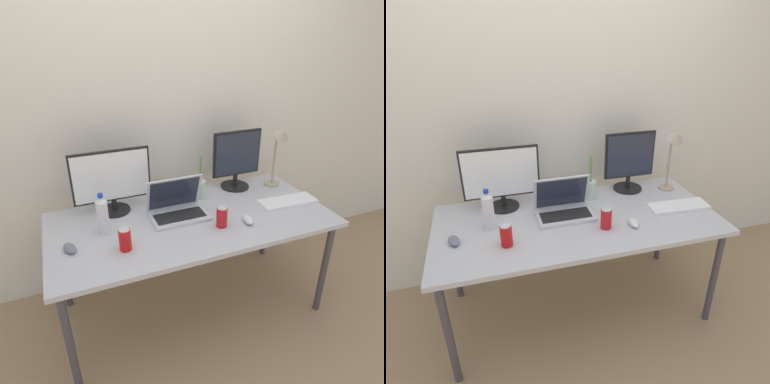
% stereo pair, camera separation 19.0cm
% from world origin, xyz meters
% --- Properties ---
extents(ground_plane, '(16.00, 16.00, 0.00)m').
position_xyz_m(ground_plane, '(0.00, 0.00, 0.00)').
color(ground_plane, '#9E7F5B').
extents(wall_back, '(7.00, 0.08, 2.60)m').
position_xyz_m(wall_back, '(0.00, 0.59, 1.30)').
color(wall_back, silver).
rests_on(wall_back, ground).
extents(work_desk, '(1.75, 0.82, 0.74)m').
position_xyz_m(work_desk, '(0.00, 0.00, 0.68)').
color(work_desk, '#424247').
rests_on(work_desk, ground).
extents(monitor_left, '(0.49, 0.20, 0.41)m').
position_xyz_m(monitor_left, '(-0.43, 0.27, 0.96)').
color(monitor_left, black).
rests_on(monitor_left, work_desk).
extents(monitor_center, '(0.37, 0.21, 0.43)m').
position_xyz_m(monitor_center, '(0.47, 0.30, 0.96)').
color(monitor_center, black).
rests_on(monitor_center, work_desk).
extents(laptop_silver, '(0.36, 0.24, 0.25)m').
position_xyz_m(laptop_silver, '(-0.07, 0.07, 0.80)').
color(laptop_silver, silver).
rests_on(laptop_silver, work_desk).
extents(keyboard_main, '(0.40, 0.17, 0.02)m').
position_xyz_m(keyboard_main, '(0.68, -0.06, 0.75)').
color(keyboard_main, white).
rests_on(keyboard_main, work_desk).
extents(mouse_by_keyboard, '(0.07, 0.11, 0.04)m').
position_xyz_m(mouse_by_keyboard, '(0.30, -0.18, 0.76)').
color(mouse_by_keyboard, silver).
rests_on(mouse_by_keyboard, work_desk).
extents(mouse_by_laptop, '(0.09, 0.12, 0.03)m').
position_xyz_m(mouse_by_laptop, '(-0.74, -0.07, 0.76)').
color(mouse_by_laptop, slate).
rests_on(mouse_by_laptop, work_desk).
extents(water_bottle, '(0.07, 0.07, 0.25)m').
position_xyz_m(water_bottle, '(-0.53, 0.04, 0.86)').
color(water_bottle, silver).
rests_on(water_bottle, work_desk).
extents(soda_can_near_keyboard, '(0.07, 0.07, 0.13)m').
position_xyz_m(soda_can_near_keyboard, '(-0.46, -0.17, 0.80)').
color(soda_can_near_keyboard, red).
rests_on(soda_can_near_keyboard, work_desk).
extents(soda_can_by_laptop, '(0.07, 0.07, 0.13)m').
position_xyz_m(soda_can_by_laptop, '(0.13, -0.16, 0.80)').
color(soda_can_by_laptop, red).
rests_on(soda_can_by_laptop, work_desk).
extents(bamboo_vase, '(0.08, 0.08, 0.31)m').
position_xyz_m(bamboo_vase, '(0.16, 0.23, 0.81)').
color(bamboo_vase, '#B2D1B7').
rests_on(bamboo_vase, work_desk).
extents(desk_lamp, '(0.11, 0.18, 0.47)m').
position_xyz_m(desk_lamp, '(0.74, 0.19, 1.06)').
color(desk_lamp, tan).
rests_on(desk_lamp, work_desk).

